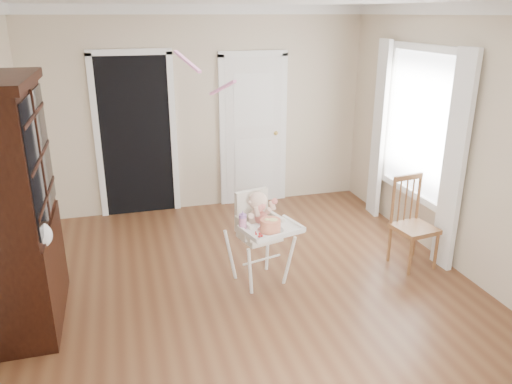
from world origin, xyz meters
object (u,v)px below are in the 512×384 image
object	(u,v)px
sippy_cup	(243,221)
dining_chair	(413,225)
china_cabinet	(17,207)
high_chair	(260,228)
cake	(271,225)

from	to	relation	value
sippy_cup	dining_chair	bearing A→B (deg)	1.80
china_cabinet	dining_chair	distance (m)	3.87
china_cabinet	high_chair	bearing A→B (deg)	2.18
china_cabinet	dining_chair	xyz separation A→B (m)	(3.82, 0.01, -0.62)
china_cabinet	dining_chair	bearing A→B (deg)	0.15
china_cabinet	dining_chair	size ratio (longest dim) A/B	2.19
cake	sippy_cup	size ratio (longest dim) A/B	1.37
high_chair	cake	size ratio (longest dim) A/B	3.86
high_chair	sippy_cup	distance (m)	0.29
cake	dining_chair	xyz separation A→B (m)	(1.65, 0.18, -0.27)
cake	sippy_cup	distance (m)	0.27
dining_chair	sippy_cup	bearing A→B (deg)	173.79
dining_chair	cake	bearing A→B (deg)	178.18
high_chair	dining_chair	distance (m)	1.69
cake	sippy_cup	world-z (taller)	sippy_cup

